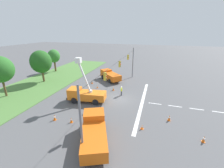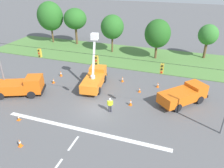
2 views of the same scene
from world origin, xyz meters
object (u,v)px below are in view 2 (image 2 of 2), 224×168
road_worker (110,104)px  traffic_cone_far_left (53,81)px  tree_west (75,19)px  tree_far_east (208,35)px  traffic_cone_near_bucket (158,85)px  utility_truck_support_near (184,95)px  utility_truck_support_far (19,86)px  utility_truck_bucket_lift (95,78)px  tree_east (158,34)px  traffic_cone_lane_edge_b (131,102)px  traffic_cone_lane_edge_a (61,74)px  tree_far_west (50,16)px  traffic_cone_far_right (20,143)px  tree_centre (112,27)px  traffic_cone_mid_left (18,118)px  traffic_cone_mid_right (140,90)px  traffic_cone_foreground_left (122,79)px

road_worker → traffic_cone_far_left: (-9.97, 4.10, -0.64)m
tree_west → traffic_cone_far_left: 19.15m
tree_far_east → traffic_cone_near_bucket: 15.79m
utility_truck_support_near → tree_far_east: bearing=80.6°
traffic_cone_far_left → utility_truck_support_far: bearing=-118.1°
utility_truck_bucket_lift → road_worker: size_ratio=4.06×
tree_east → traffic_cone_lane_edge_b: size_ratio=8.52×
utility_truck_bucket_lift → traffic_cone_lane_edge_a: (-6.17, 1.43, -0.94)m
tree_far_west → traffic_cone_far_right: bearing=-62.7°
traffic_cone_near_bucket → traffic_cone_far_right: (-10.09, -15.45, 0.02)m
traffic_cone_lane_edge_b → traffic_cone_far_right: size_ratio=1.00×
tree_centre → traffic_cone_mid_left: bearing=-95.5°
tree_far_east → traffic_cone_far_right: 33.86m
utility_truck_support_near → traffic_cone_far_right: bearing=-137.5°
road_worker → traffic_cone_mid_left: size_ratio=2.95×
tree_centre → traffic_cone_lane_edge_b: bearing=-64.6°
tree_east → traffic_cone_mid_left: (-10.83, -23.21, -4.27)m
utility_truck_bucket_lift → utility_truck_support_near: 11.64m
tree_west → tree_far_east: tree_west is taller
traffic_cone_far_left → traffic_cone_mid_right: bearing=6.7°
traffic_cone_near_bucket → traffic_cone_lane_edge_b: size_ratio=0.96×
tree_east → utility_truck_support_far: 23.74m
traffic_cone_near_bucket → traffic_cone_far_left: (-14.18, -3.53, -0.03)m
tree_far_east → traffic_cone_lane_edge_a: size_ratio=7.44×
tree_far_west → traffic_cone_mid_left: 29.18m
utility_truck_support_far → traffic_cone_far_left: utility_truck_support_far is taller
tree_far_east → tree_east: bearing=-159.9°
traffic_cone_near_bucket → traffic_cone_far_right: size_ratio=0.96×
tree_far_east → traffic_cone_lane_edge_a: tree_far_east is taller
traffic_cone_mid_left → traffic_cone_mid_right: (10.84, 10.18, 0.03)m
traffic_cone_foreground_left → traffic_cone_mid_right: traffic_cone_foreground_left is taller
tree_east → utility_truck_support_near: size_ratio=1.15×
traffic_cone_far_left → traffic_cone_lane_edge_a: bearing=94.5°
tree_far_east → traffic_cone_lane_edge_a: (-20.61, -15.13, -3.89)m
traffic_cone_mid_left → traffic_cone_lane_edge_b: bearing=32.5°
tree_far_east → traffic_cone_mid_right: (-8.30, -16.07, -3.99)m
tree_far_west → tree_centre: size_ratio=1.22×
traffic_cone_mid_right → traffic_cone_far_left: (-12.12, -1.43, 0.05)m
utility_truck_support_near → traffic_cone_mid_left: bearing=-150.5°
traffic_cone_lane_edge_a → tree_west: bearing=108.6°
tree_east → traffic_cone_far_right: bearing=-106.9°
utility_truck_support_far → traffic_cone_far_left: bearing=61.9°
utility_truck_bucket_lift → utility_truck_support_near: utility_truck_bucket_lift is taller
tree_east → traffic_cone_near_bucket: 11.87m
tree_east → traffic_cone_mid_left: bearing=-115.0°
utility_truck_support_near → traffic_cone_lane_edge_b: (-5.80, -2.54, -0.74)m
utility_truck_bucket_lift → utility_truck_support_far: size_ratio=1.03×
tree_far_east → utility_truck_support_far: tree_far_east is taller
tree_far_west → utility_truck_support_near: bearing=-30.3°
utility_truck_bucket_lift → traffic_cone_far_left: bearing=-171.2°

